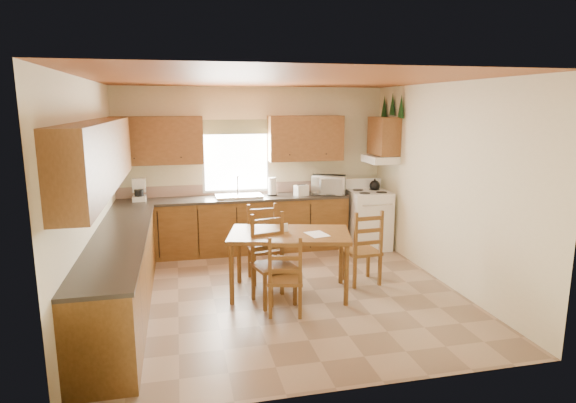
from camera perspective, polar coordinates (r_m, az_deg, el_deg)
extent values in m
plane|color=#967B61|center=(6.37, -0.73, -10.78)|extent=(4.50, 4.50, 0.00)
plane|color=brown|center=(5.91, -0.79, 14.26)|extent=(4.50, 4.50, 0.00)
plane|color=beige|center=(5.95, -22.45, 0.32)|extent=(4.50, 4.50, 0.00)
plane|color=beige|center=(6.82, 18.06, 1.94)|extent=(4.50, 4.50, 0.00)
plane|color=beige|center=(8.18, -4.09, 3.94)|extent=(4.50, 4.50, 0.00)
plane|color=beige|center=(3.88, 6.29, -4.42)|extent=(4.50, 4.50, 0.00)
cube|color=brown|center=(8.01, -6.32, -2.89)|extent=(3.75, 0.60, 0.88)
cube|color=brown|center=(5.99, -19.17, -8.39)|extent=(0.60, 3.60, 0.88)
cube|color=#352F28|center=(7.91, -6.39, 0.35)|extent=(3.75, 0.63, 0.04)
cube|color=#352F28|center=(5.86, -19.46, -4.14)|extent=(0.63, 3.60, 0.04)
cube|color=#9F7E6D|center=(8.18, -6.64, 1.48)|extent=(3.75, 0.01, 0.18)
cube|color=brown|center=(7.88, -15.22, 6.99)|extent=(1.41, 0.33, 0.75)
cube|color=brown|center=(8.15, 2.10, 7.50)|extent=(1.25, 0.33, 0.75)
cube|color=brown|center=(5.71, -21.44, 5.10)|extent=(0.33, 3.60, 0.75)
cube|color=brown|center=(8.14, 11.29, 7.61)|extent=(0.33, 0.62, 0.62)
cube|color=white|center=(8.16, 10.86, 4.95)|extent=(0.44, 0.62, 0.12)
cube|color=white|center=(8.09, -6.18, 5.25)|extent=(1.13, 0.02, 1.18)
cube|color=white|center=(8.08, -6.18, 5.25)|extent=(1.05, 0.01, 1.10)
cube|color=#426131|center=(8.02, -6.23, 8.78)|extent=(1.19, 0.01, 0.24)
cube|color=silver|center=(7.91, -5.86, 0.65)|extent=(0.75, 0.45, 0.04)
cone|color=#133A15|center=(7.89, 13.26, 10.91)|extent=(0.22, 0.22, 0.36)
cone|color=#133A15|center=(8.18, 12.28, 11.23)|extent=(0.22, 0.22, 0.36)
cone|color=#133A15|center=(8.47, 11.34, 10.99)|extent=(0.22, 0.22, 0.36)
cube|color=white|center=(8.31, 9.55, -2.19)|extent=(0.68, 0.70, 0.96)
cube|color=white|center=(7.90, -17.25, 1.32)|extent=(0.23, 0.26, 0.35)
cylinder|color=white|center=(8.01, -1.89, 1.79)|extent=(0.17, 0.17, 0.30)
cube|color=white|center=(7.99, 1.58, 1.33)|extent=(0.25, 0.21, 0.18)
imported|color=white|center=(8.17, 4.83, 1.98)|extent=(0.62, 0.54, 0.31)
cube|color=brown|center=(6.23, 0.17, -7.31)|extent=(1.68, 1.21, 0.81)
cube|color=brown|center=(5.64, -0.30, -8.61)|extent=(0.48, 0.47, 0.95)
cube|color=brown|center=(6.64, 8.79, -5.30)|extent=(0.46, 0.44, 1.03)
cube|color=brown|center=(6.65, -2.73, -5.07)|extent=(0.46, 0.44, 1.04)
cube|color=brown|center=(5.90, -1.71, -6.99)|extent=(0.54, 0.53, 1.09)
cube|color=white|center=(6.05, 3.46, -3.89)|extent=(0.29, 0.35, 0.00)
cube|color=white|center=(6.14, -0.39, -3.11)|extent=(0.08, 0.04, 0.11)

